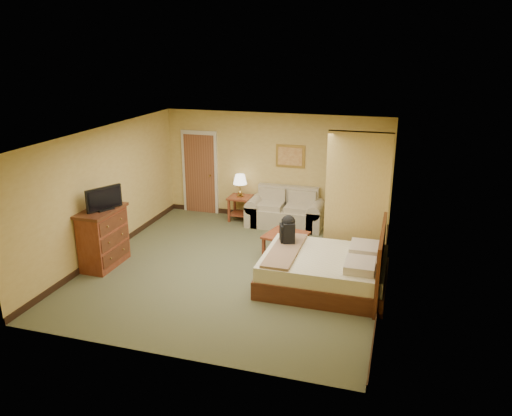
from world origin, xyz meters
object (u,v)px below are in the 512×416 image
at_px(loveseat, 285,214).
at_px(dresser, 103,237).
at_px(coffee_table, 286,241).
at_px(bed, 327,270).

relative_size(loveseat, dresser, 1.55).
height_order(coffee_table, dresser, dresser).
height_order(coffee_table, bed, bed).
relative_size(dresser, bed, 0.53).
bearing_deg(bed, loveseat, 116.79).
relative_size(coffee_table, dresser, 0.80).
relative_size(loveseat, bed, 0.82).
bearing_deg(bed, coffee_table, 133.42).
bearing_deg(dresser, bed, 4.43).
height_order(loveseat, coffee_table, loveseat).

